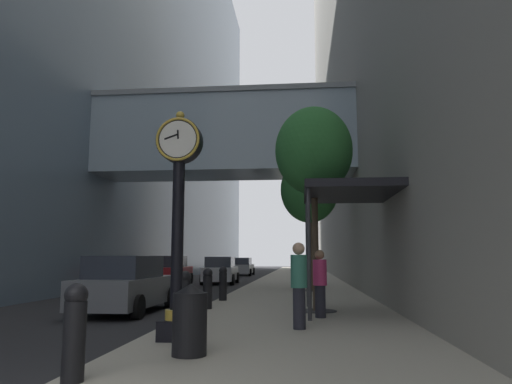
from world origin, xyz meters
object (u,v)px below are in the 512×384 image
object	(u,v)px
bollard_third	(185,295)
car_red_trailing	(170,271)
trash_bin	(190,319)
bollard_fourth	(208,287)
car_silver_mid	(242,267)
street_clock	(178,211)
bollard_nearest	(75,330)
street_tree_mid_near	(309,190)
car_white_near	(220,271)
car_grey_far	(126,285)
pedestrian_walking	(299,282)
pedestrian_by_clock	(320,282)
bollard_fifth	(223,283)
street_tree_near	(314,152)

from	to	relation	value
bollard_third	car_red_trailing	xyz separation A→B (m)	(-5.03, 16.63, 0.07)
bollard_third	trash_bin	distance (m)	3.88
bollard_fourth	car_red_trailing	world-z (taller)	car_red_trailing
car_silver_mid	street_clock	bearing A→B (deg)	-84.74
street_clock	bollard_nearest	xyz separation A→B (m)	(-0.45, -2.92, -1.69)
bollard_fourth	street_tree_mid_near	xyz separation A→B (m)	(3.07, 7.81, 3.86)
car_white_near	car_silver_mid	distance (m)	13.77
car_red_trailing	bollard_third	bearing A→B (deg)	-73.17
car_silver_mid	car_red_trailing	distance (m)	15.21
car_grey_far	bollard_third	bearing A→B (deg)	-48.53
car_white_near	car_grey_far	xyz separation A→B (m)	(-0.17, -15.18, 0.00)
bollard_nearest	pedestrian_walking	world-z (taller)	pedestrian_walking
pedestrian_by_clock	street_tree_mid_near	bearing A→B (deg)	90.37
street_tree_mid_near	pedestrian_walking	world-z (taller)	street_tree_mid_near
bollard_fifth	car_white_near	distance (m)	12.73
car_red_trailing	car_grey_far	bearing A→B (deg)	-79.31
bollard_fifth	trash_bin	world-z (taller)	bollard_fifth
bollard_fifth	trash_bin	distance (m)	9.17
bollard_third	pedestrian_walking	xyz separation A→B (m)	(2.63, -0.93, 0.34)
street_clock	street_tree_mid_near	bearing A→B (deg)	78.57
car_grey_far	street_clock	bearing A→B (deg)	-61.11
street_clock	pedestrian_by_clock	distance (m)	4.59
bollard_third	street_tree_near	size ratio (longest dim) A/B	0.20
bollard_fifth	street_tree_near	bearing A→B (deg)	-44.13
pedestrian_walking	street_tree_near	bearing A→B (deg)	82.51
car_grey_far	trash_bin	bearing A→B (deg)	-62.16
trash_bin	car_white_near	world-z (taller)	car_white_near
pedestrian_by_clock	car_white_near	distance (m)	17.74
pedestrian_walking	pedestrian_by_clock	world-z (taller)	pedestrian_walking
bollard_fourth	car_silver_mid	xyz separation A→B (m)	(-2.69, 28.98, 0.02)
trash_bin	car_silver_mid	distance (m)	35.59
street_tree_mid_near	trash_bin	xyz separation A→B (m)	(-2.06, -14.24, -3.93)
street_tree_near	car_silver_mid	world-z (taller)	street_tree_near
bollard_fourth	trash_bin	size ratio (longest dim) A/B	1.09
street_clock	car_silver_mid	bearing A→B (deg)	95.26
bollard_fourth	pedestrian_walking	distance (m)	4.48
car_silver_mid	car_grey_far	world-z (taller)	car_grey_far
bollard_fifth	car_grey_far	distance (m)	3.58
bollard_fourth	street_tree_near	size ratio (longest dim) A/B	0.20
bollard_nearest	car_red_trailing	distance (m)	22.57
bollard_fifth	car_silver_mid	xyz separation A→B (m)	(-2.69, 26.29, 0.02)
bollard_third	car_red_trailing	size ratio (longest dim) A/B	0.26
bollard_fifth	car_red_trailing	bearing A→B (deg)	114.06
bollard_third	street_tree_mid_near	world-z (taller)	street_tree_mid_near
bollard_fifth	street_tree_mid_near	world-z (taller)	street_tree_mid_near
car_red_trailing	bollard_nearest	bearing A→B (deg)	-77.12
street_tree_near	street_tree_mid_near	size ratio (longest dim) A/B	0.95
street_tree_mid_near	pedestrian_by_clock	distance (m)	10.16
street_tree_near	trash_bin	bearing A→B (deg)	-108.55
trash_bin	car_red_trailing	size ratio (longest dim) A/B	0.24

